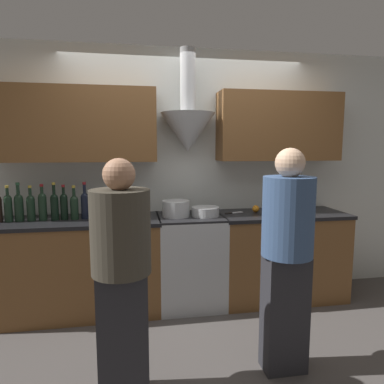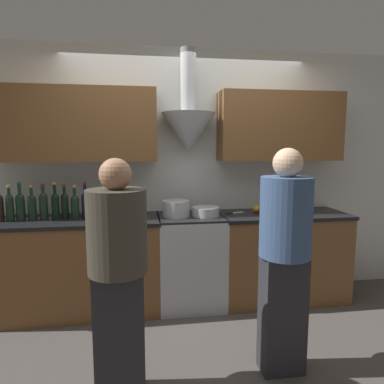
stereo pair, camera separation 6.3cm
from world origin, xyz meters
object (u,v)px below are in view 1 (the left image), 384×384
(person_foreground_right, at_px, (287,252))
(saucepan, at_px, (272,211))
(wine_bottle_3, at_px, (31,206))
(mixing_bowl, at_px, (205,211))
(orange_fruit, at_px, (256,209))
(stove_range, at_px, (190,260))
(wine_bottle_5, at_px, (55,205))
(wine_bottle_8, at_px, (85,204))
(wine_bottle_7, at_px, (74,206))
(stock_pot, at_px, (176,209))
(wine_bottle_2, at_px, (19,206))
(wine_bottle_4, at_px, (42,205))
(wine_bottle_6, at_px, (64,205))
(person_foreground_left, at_px, (122,271))
(wine_bottle_1, at_px, (8,207))

(person_foreground_right, bearing_deg, saucepan, 72.98)
(wine_bottle_3, height_order, saucepan, wine_bottle_3)
(mixing_bowl, height_order, orange_fruit, mixing_bowl)
(stove_range, relative_size, saucepan, 4.89)
(wine_bottle_3, height_order, wine_bottle_5, wine_bottle_5)
(wine_bottle_8, relative_size, mixing_bowl, 1.28)
(wine_bottle_5, height_order, mixing_bowl, wine_bottle_5)
(wine_bottle_7, xyz_separation_m, mixing_bowl, (1.25, -0.06, -0.08))
(wine_bottle_3, height_order, orange_fruit, wine_bottle_3)
(wine_bottle_3, height_order, mixing_bowl, wine_bottle_3)
(wine_bottle_3, height_order, stock_pot, wine_bottle_3)
(wine_bottle_2, distance_m, mixing_bowl, 1.74)
(stove_range, height_order, wine_bottle_4, wine_bottle_4)
(stove_range, bearing_deg, stock_pot, -173.34)
(wine_bottle_8, bearing_deg, wine_bottle_3, -178.19)
(mixing_bowl, relative_size, orange_fruit, 3.70)
(stove_range, distance_m, wine_bottle_6, 1.33)
(stock_pot, bearing_deg, wine_bottle_5, 178.71)
(wine_bottle_8, relative_size, orange_fruit, 4.75)
(person_foreground_right, bearing_deg, wine_bottle_4, 148.20)
(orange_fruit, height_order, person_foreground_left, person_foreground_left)
(wine_bottle_4, distance_m, wine_bottle_5, 0.11)
(wine_bottle_7, bearing_deg, stock_pot, -1.96)
(mixing_bowl, relative_size, person_foreground_left, 0.18)
(wine_bottle_4, xyz_separation_m, person_foreground_left, (0.75, -1.23, -0.23))
(stock_pot, distance_m, mixing_bowl, 0.29)
(wine_bottle_8, bearing_deg, wine_bottle_4, -178.36)
(stove_range, relative_size, person_foreground_left, 0.60)
(stove_range, bearing_deg, wine_bottle_1, -179.98)
(wine_bottle_4, distance_m, wine_bottle_8, 0.38)
(wine_bottle_7, height_order, wine_bottle_8, wine_bottle_8)
(wine_bottle_1, bearing_deg, wine_bottle_4, 3.39)
(wine_bottle_2, bearing_deg, wine_bottle_3, -1.38)
(wine_bottle_2, height_order, wine_bottle_5, wine_bottle_2)
(wine_bottle_6, height_order, saucepan, wine_bottle_6)
(wine_bottle_4, distance_m, person_foreground_right, 2.21)
(wine_bottle_2, relative_size, saucepan, 1.91)
(wine_bottle_6, xyz_separation_m, orange_fruit, (1.90, 0.04, -0.10))
(wine_bottle_3, bearing_deg, stock_pot, -1.25)
(wine_bottle_8, xyz_separation_m, saucepan, (1.81, -0.15, -0.10))
(wine_bottle_3, relative_size, mixing_bowl, 1.21)
(mixing_bowl, xyz_separation_m, saucepan, (0.66, -0.08, -0.00))
(stock_pot, bearing_deg, person_foreground_left, -112.06)
(saucepan, height_order, person_foreground_left, person_foreground_left)
(wine_bottle_6, distance_m, mixing_bowl, 1.35)
(wine_bottle_4, xyz_separation_m, stock_pot, (1.24, -0.03, -0.06))
(wine_bottle_7, relative_size, stock_pot, 1.21)
(wine_bottle_7, xyz_separation_m, wine_bottle_8, (0.10, 0.01, 0.01))
(orange_fruit, xyz_separation_m, person_foreground_right, (-0.22, -1.21, -0.08))
(wine_bottle_3, height_order, wine_bottle_4, wine_bottle_4)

